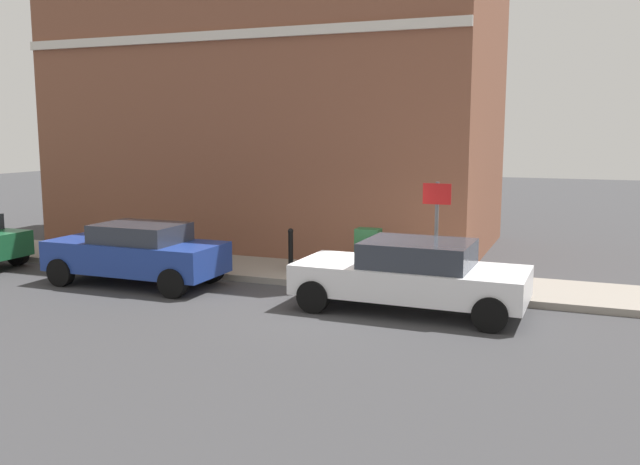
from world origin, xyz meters
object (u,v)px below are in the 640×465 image
at_px(car_white, 412,274).
at_px(car_blue, 137,252).
at_px(utility_cabinet, 368,255).
at_px(street_sign, 437,219).
at_px(bollard_near_cabinet, 291,248).

height_order(car_white, car_blue, car_blue).
height_order(car_white, utility_cabinet, car_white).
distance_m(car_white, utility_cabinet, 2.41).
bearing_deg(street_sign, car_white, 172.25).
xyz_separation_m(car_white, street_sign, (1.34, -0.18, 0.93)).
relative_size(utility_cabinet, bollard_near_cabinet, 1.11).
bearing_deg(bollard_near_cabinet, street_sign, -100.11).
bearing_deg(car_blue, street_sign, -167.82).
height_order(car_white, bollard_near_cabinet, car_white).
distance_m(car_white, street_sign, 1.64).
distance_m(car_blue, bollard_near_cabinet, 3.59).
xyz_separation_m(car_blue, street_sign, (1.41, -6.60, 0.91)).
bearing_deg(car_blue, utility_cabinet, -158.16).
relative_size(utility_cabinet, street_sign, 0.50).
relative_size(car_blue, street_sign, 1.78).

